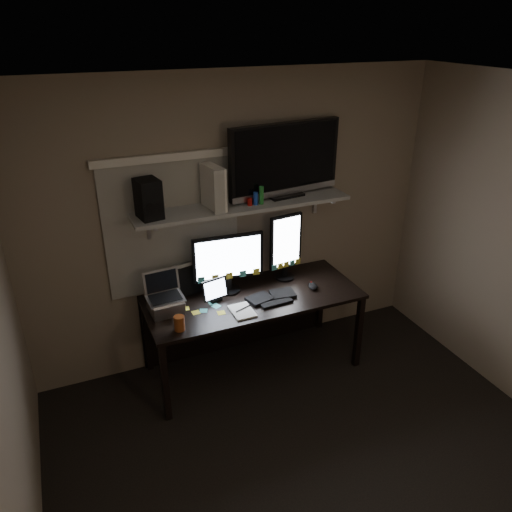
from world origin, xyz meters
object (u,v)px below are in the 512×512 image
cup (179,323)px  speaker (148,199)px  desk (248,307)px  keyboard (271,296)px  tablet (215,290)px  game_console (213,187)px  monitor_landscape (228,263)px  tv (285,160)px  mouse (313,286)px  monitor_portrait (286,247)px  laptop (165,295)px

cup → speaker: speaker is taller
desk → keyboard: (0.13, -0.21, 0.19)m
tablet → game_console: (0.07, 0.15, 0.82)m
speaker → monitor_landscape: bearing=-11.8°
tv → game_console: tv is taller
game_console → tablet: bearing=-124.2°
mouse → cup: cup is taller
monitor_portrait → tablet: bearing=-176.0°
mouse → laptop: bearing=-170.9°
tv → monitor_landscape: bearing=-178.1°
monitor_portrait → keyboard: (-0.26, -0.27, -0.29)m
laptop → game_console: size_ratio=0.94×
keyboard → speaker: size_ratio=1.42×
monitor_portrait → laptop: bearing=-178.6°
game_console → desk: bearing=-25.4°
mouse → tv: bearing=126.0°
desk → tablet: size_ratio=7.84×
desk → speaker: (-0.76, 0.06, 1.07)m
monitor_landscape → mouse: 0.76m
monitor_portrait → laptop: monitor_portrait is taller
cup → tablet: bearing=38.5°
keyboard → cup: (-0.82, -0.16, 0.05)m
mouse → speaker: speaker is taller
keyboard → tablet: 0.47m
keyboard → tablet: tablet is taller
desk → mouse: size_ratio=14.98×
monitor_portrait → game_console: 0.88m
monitor_landscape → mouse: size_ratio=4.99×
keyboard → speaker: bearing=159.4°
monitor_landscape → cup: bearing=-138.5°
speaker → keyboard: bearing=-26.6°
cup → game_console: bearing=45.0°
tablet → monitor_landscape: bearing=21.9°
monitor_landscape → speaker: bearing=-178.1°
mouse → tablet: tablet is taller
desk → speaker: 1.32m
monitor_landscape → monitor_portrait: bearing=6.7°
monitor_portrait → mouse: bearing=-68.7°
laptop → speaker: (-0.03, 0.16, 0.74)m
tv → mouse: bearing=-75.3°
monitor_portrait → tablet: monitor_portrait is taller
laptop → speaker: 0.76m
monitor_landscape → tv: (0.55, 0.09, 0.79)m
monitor_portrait → game_console: bearing=172.1°
mouse → tablet: bearing=-175.0°
keyboard → game_console: game_console is taller
keyboard → tv: (0.26, 0.34, 1.04)m
keyboard → cup: cup is taller
desk → speaker: size_ratio=6.08×
mouse → cup: (-1.22, -0.17, 0.04)m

